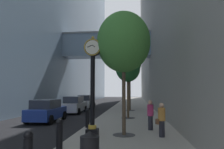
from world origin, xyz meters
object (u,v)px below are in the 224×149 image
street_tree_mid_near (128,68)px  street_tree_mid_far (130,63)px  pedestrian_by_clock (150,114)px  car_black_near (86,100)px  street_clock (93,80)px  car_white_far (86,102)px  car_silver_trailing (74,105)px  pedestrian_walking (161,119)px  street_tree_near (124,42)px  car_blue_mid (47,111)px  bollard_second (59,133)px  bollard_fourth (87,118)px

street_tree_mid_near → street_tree_mid_far: bearing=90.0°
pedestrian_by_clock → car_black_near: 25.01m
street_clock → car_white_far: bearing=103.8°
pedestrian_by_clock → car_silver_trailing: (-7.13, 9.92, -0.17)m
car_silver_trailing → pedestrian_walking: bearing=-57.3°
street_tree_near → car_black_near: street_tree_near is taller
pedestrian_walking → street_tree_mid_far: bearing=97.4°
car_blue_mid → street_tree_mid_far: bearing=54.4°
car_black_near → car_white_far: 7.80m
street_clock → street_tree_mid_near: size_ratio=0.93×
bollard_second → pedestrian_walking: size_ratio=0.70×
car_blue_mid → pedestrian_walking: bearing=-34.3°
bollard_fourth → car_silver_trailing: (-3.50, 9.50, 0.11)m
street_tree_mid_near → car_black_near: street_tree_mid_near is taller
pedestrian_walking → street_tree_near: bearing=171.7°
street_tree_near → car_black_near: 26.30m
pedestrian_walking → car_black_near: (-9.30, 25.15, -0.18)m
bollard_fourth → car_blue_mid: size_ratio=0.27×
car_black_near → street_tree_mid_far: bearing=-56.7°
bollard_second → car_silver_trailing: car_silver_trailing is taller
pedestrian_walking → pedestrian_by_clock: bearing=102.1°
car_white_far → bollard_fourth: bearing=-76.8°
street_tree_mid_far → pedestrian_walking: bearing=-82.6°
street_tree_mid_near → car_black_near: 19.95m
bollard_fourth → street_tree_near: size_ratio=0.18×
bollard_fourth → street_tree_mid_near: 6.27m
pedestrian_by_clock → car_silver_trailing: size_ratio=0.34×
pedestrian_walking → car_silver_trailing: pedestrian_walking is taller
street_tree_mid_far → car_blue_mid: (-6.02, -8.40, -4.62)m
pedestrian_walking → car_blue_mid: bearing=145.7°
pedestrian_by_clock → car_black_near: size_ratio=0.36×
street_clock → street_tree_mid_far: 14.19m
car_silver_trailing → bollard_second: bearing=-76.2°
bollard_fourth → street_tree_mid_far: size_ratio=0.16×
street_tree_mid_far → street_tree_near: bearing=-90.0°
street_tree_mid_far → pedestrian_by_clock: (1.39, -11.92, -4.42)m
bollard_fourth → street_tree_mid_far: (2.24, 11.50, 4.70)m
car_black_near → car_silver_trailing: size_ratio=0.96×
street_clock → street_tree_mid_near: bearing=78.3°
street_tree_near → car_white_far: 18.65m
bollard_second → car_silver_trailing: bearing=103.8°
bollard_second → bollard_fourth: 4.77m
car_black_near → car_silver_trailing: bearing=-82.4°
street_tree_near → pedestrian_by_clock: size_ratio=3.76×
pedestrian_by_clock → car_black_near: bearing=110.9°
pedestrian_walking → car_blue_mid: (-7.79, 5.31, -0.17)m
street_clock → pedestrian_walking: 3.73m
bollard_second → pedestrian_by_clock: pedestrian_by_clock is taller
pedestrian_by_clock → car_blue_mid: (-7.41, 3.52, -0.20)m
street_clock → street_tree_mid_far: street_tree_mid_far is taller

